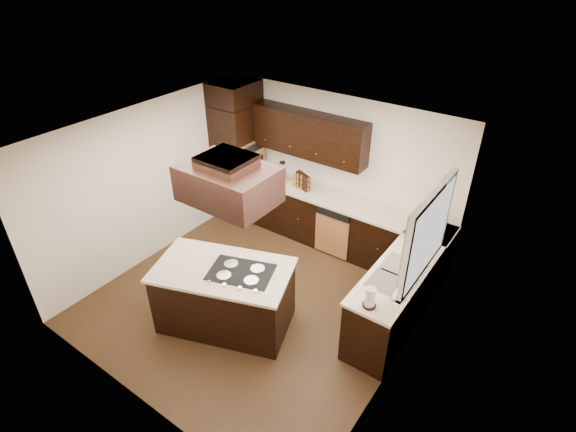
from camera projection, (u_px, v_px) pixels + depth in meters
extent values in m
cube|color=brown|center=(259.00, 299.00, 6.57)|extent=(4.20, 4.20, 0.02)
cube|color=white|center=(251.00, 137.00, 5.24)|extent=(4.20, 4.20, 0.02)
cube|color=white|center=(336.00, 169.00, 7.36)|extent=(4.20, 0.02, 2.50)
cube|color=white|center=(122.00, 323.00, 4.44)|extent=(4.20, 0.02, 2.50)
cube|color=white|center=(149.00, 184.00, 6.94)|extent=(0.02, 4.20, 2.50)
cube|color=white|center=(407.00, 289.00, 4.87)|extent=(0.02, 4.20, 2.50)
cube|color=black|center=(238.00, 162.00, 8.05)|extent=(0.65, 0.75, 2.12)
cube|color=#B26E41|center=(253.00, 163.00, 7.85)|extent=(0.05, 0.62, 0.78)
cube|color=black|center=(326.00, 220.00, 7.56)|extent=(2.93, 0.60, 0.88)
cube|color=black|center=(403.00, 289.00, 6.07)|extent=(0.60, 2.40, 0.88)
cube|color=beige|center=(327.00, 196.00, 7.31)|extent=(2.93, 0.63, 0.04)
cube|color=beige|center=(407.00, 262.00, 5.84)|extent=(0.63, 2.40, 0.04)
cube|color=black|center=(309.00, 135.00, 7.15)|extent=(2.00, 0.34, 0.72)
cube|color=#B26E41|center=(332.00, 236.00, 7.24)|extent=(0.60, 0.05, 0.72)
cube|color=silver|center=(428.00, 234.00, 5.06)|extent=(0.06, 1.32, 1.12)
cube|color=white|center=(430.00, 235.00, 5.04)|extent=(0.00, 1.20, 1.00)
cube|color=beige|center=(409.00, 246.00, 4.77)|extent=(0.02, 0.34, 0.90)
cube|color=beige|center=(436.00, 213.00, 5.35)|extent=(0.02, 0.34, 0.90)
cube|color=silver|center=(397.00, 275.00, 5.58)|extent=(0.52, 0.84, 0.01)
cube|color=black|center=(225.00, 297.00, 5.94)|extent=(1.89, 1.43, 0.88)
cube|color=beige|center=(222.00, 270.00, 5.70)|extent=(1.97, 1.51, 0.04)
cube|color=black|center=(241.00, 272.00, 5.62)|extent=(0.93, 0.77, 0.01)
cube|color=black|center=(228.00, 184.00, 4.99)|extent=(1.05, 0.72, 0.42)
cube|color=black|center=(227.00, 161.00, 4.85)|extent=(0.55, 0.50, 0.13)
cylinder|color=silver|center=(283.00, 180.00, 7.66)|extent=(0.15, 0.15, 0.10)
cone|color=silver|center=(282.00, 170.00, 7.56)|extent=(0.13, 0.13, 0.26)
cube|color=black|center=(303.00, 181.00, 7.43)|extent=(0.33, 0.21, 0.27)
imported|color=silver|center=(272.00, 175.00, 7.86)|extent=(0.33, 0.33, 0.06)
imported|color=silver|center=(411.00, 249.00, 5.90)|extent=(0.08, 0.08, 0.16)
cylinder|color=silver|center=(370.00, 298.00, 5.04)|extent=(0.13, 0.13, 0.26)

